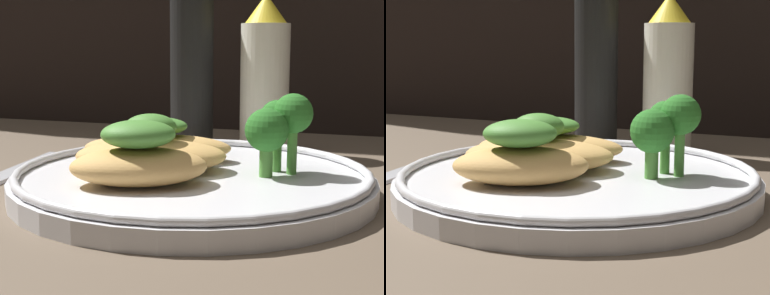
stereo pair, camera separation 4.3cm
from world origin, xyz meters
The scene contains 9 objects.
ground_plane centered at (0.00, 0.00, -0.50)cm, with size 180.00×180.00×1.00cm, color brown.
plate centered at (0.00, 0.00, 0.99)cm, with size 26.34×26.34×2.00cm.
grilled_meat_front centered at (-2.36, -4.24, 3.16)cm, with size 10.77×8.84×4.43cm.
grilled_meat_middle centered at (-3.25, -0.02, 2.85)cm, with size 12.63×9.27×4.35cm.
grilled_meat_back centered at (-4.22, 3.68, 2.82)cm, with size 12.76×7.61×3.59cm.
broccoli_bunch centered at (5.89, 2.03, 5.15)cm, with size 4.62×4.92×5.93cm.
sauce_bottle centered at (1.60, 17.40, 7.44)cm, with size 4.80×4.80×15.55cm.
pepper_grinder centered at (-5.97, 17.40, 8.27)cm, with size 4.41×4.41×18.07cm.
fork centered at (-16.19, 0.54, 0.30)cm, with size 3.99×18.56×0.60cm.
Camera 1 is at (13.61, -39.77, 10.90)cm, focal length 55.00 mm.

